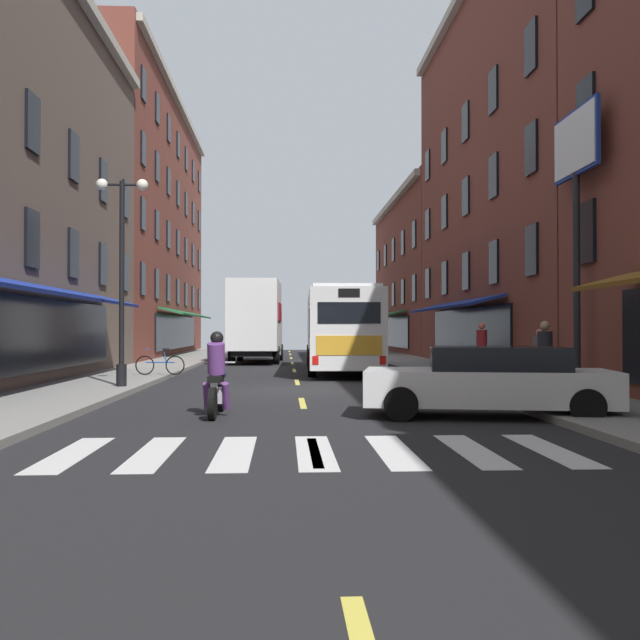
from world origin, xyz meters
name	(u,v)px	position (x,y,z in m)	size (l,w,h in m)	color
ground_plane	(299,392)	(0.00, 0.00, -0.05)	(34.80, 80.00, 0.10)	black
lane_centre_dashes	(299,391)	(0.00, -0.25, 0.00)	(0.14, 73.90, 0.01)	#DBCC4C
crosswalk_near	(315,452)	(0.00, -10.00, 0.00)	(7.10, 2.80, 0.01)	silver
sidewalk_left	(85,389)	(-5.90, 0.00, 0.07)	(3.00, 80.00, 0.14)	gray
sidewalk_right	(507,387)	(5.90, 0.00, 0.07)	(3.00, 80.00, 0.14)	gray
billboard_sign	(576,178)	(7.05, -2.11, 5.58)	(0.40, 2.63, 7.20)	black
transit_bus	(340,329)	(1.85, 8.86, 1.71)	(2.88, 11.55, 3.25)	white
box_truck	(257,322)	(-1.82, 16.55, 2.08)	(2.68, 7.58, 4.11)	white
sedan_near	(490,381)	(3.56, -6.29, 0.70)	(4.96, 2.64, 1.36)	silver
sedan_mid	(264,344)	(-1.75, 26.53, 0.74)	(2.08, 4.52, 1.46)	navy
motorcycle_rider	(217,380)	(-1.74, -5.83, 0.71)	(0.62, 2.07, 1.66)	black
bicycle_near	(160,364)	(-4.68, 4.72, 0.50)	(1.71, 0.48, 0.91)	black
pedestrian_near	(540,355)	(6.86, -0.05, 0.97)	(0.48, 0.51, 1.57)	#66387F
pedestrian_mid	(482,348)	(6.38, 4.19, 1.07)	(0.36, 0.36, 1.80)	maroon
pedestrian_far	(545,356)	(5.91, -2.92, 1.05)	(0.36, 0.36, 1.76)	maroon
street_lamp_twin	(122,272)	(-4.89, -0.12, 3.29)	(1.42, 0.32, 5.71)	black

